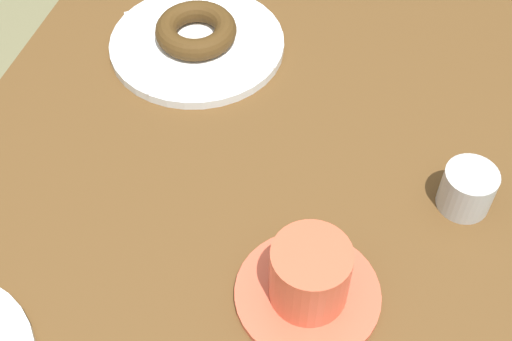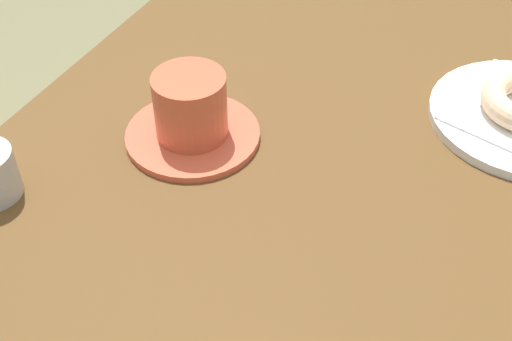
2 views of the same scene
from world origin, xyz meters
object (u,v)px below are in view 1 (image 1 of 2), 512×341
plate_chocolate_ring (197,44)px  donut_chocolate_ring (196,30)px  coffee_cup (309,279)px  sugar_jar (467,189)px

plate_chocolate_ring → donut_chocolate_ring: (0.00, 0.00, 0.02)m
plate_chocolate_ring → coffee_cup: size_ratio=1.58×
donut_chocolate_ring → sugar_jar: bearing=65.7°
plate_chocolate_ring → coffee_cup: coffee_cup is taller
plate_chocolate_ring → coffee_cup: 0.41m
sugar_jar → coffee_cup: bearing=-40.9°
coffee_cup → sugar_jar: 0.22m
plate_chocolate_ring → coffee_cup: bearing=35.1°
plate_chocolate_ring → donut_chocolate_ring: size_ratio=2.17×
donut_chocolate_ring → coffee_cup: bearing=35.1°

